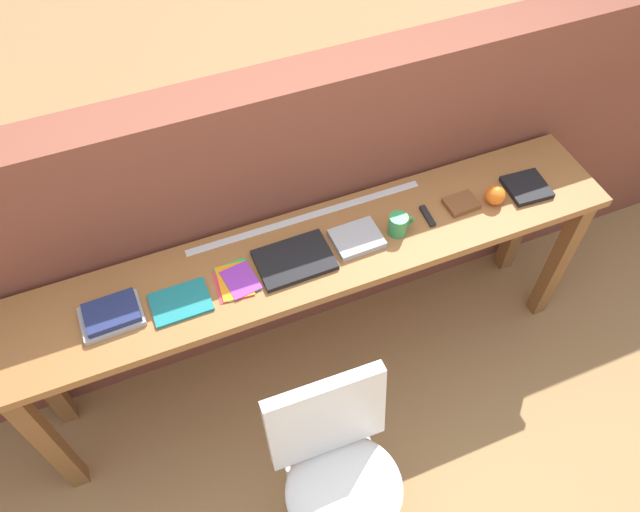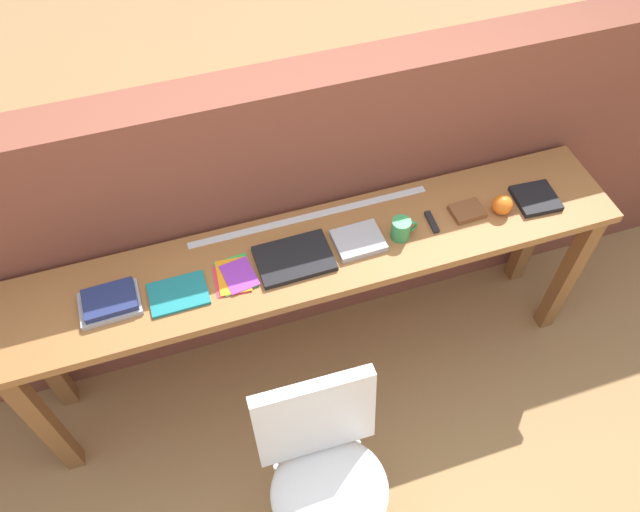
# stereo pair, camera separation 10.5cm
# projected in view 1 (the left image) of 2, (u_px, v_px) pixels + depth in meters

# --- Properties ---
(ground_plane) EXTENTS (40.00, 40.00, 0.00)m
(ground_plane) POSITION_uv_depth(u_px,v_px,m) (340.00, 410.00, 2.96)
(ground_plane) COLOR #9E7547
(brick_wall_back) EXTENTS (6.00, 0.20, 1.45)m
(brick_wall_back) POSITION_uv_depth(u_px,v_px,m) (287.00, 215.00, 2.75)
(brick_wall_back) COLOR brown
(brick_wall_back) RESTS_ON ground
(sideboard) EXTENTS (2.50, 0.44, 0.88)m
(sideboard) POSITION_uv_depth(u_px,v_px,m) (315.00, 271.00, 2.54)
(sideboard) COLOR #996033
(sideboard) RESTS_ON ground
(chair_white_moulded) EXTENTS (0.45, 0.46, 0.89)m
(chair_white_moulded) POSITION_uv_depth(u_px,v_px,m) (338.00, 465.00, 2.27)
(chair_white_moulded) COLOR white
(chair_white_moulded) RESTS_ON ground
(book_stack_leftmost) EXTENTS (0.22, 0.16, 0.05)m
(book_stack_leftmost) POSITION_uv_depth(u_px,v_px,m) (111.00, 315.00, 2.22)
(book_stack_leftmost) COLOR #9E9EA3
(book_stack_leftmost) RESTS_ON sideboard
(magazine_cycling) EXTENTS (0.22, 0.16, 0.01)m
(magazine_cycling) POSITION_uv_depth(u_px,v_px,m) (181.00, 302.00, 2.28)
(magazine_cycling) COLOR #19757A
(magazine_cycling) RESTS_ON sideboard
(pamphlet_pile_colourful) EXTENTS (0.17, 0.18, 0.01)m
(pamphlet_pile_colourful) POSITION_uv_depth(u_px,v_px,m) (236.00, 281.00, 2.33)
(pamphlet_pile_colourful) COLOR #E5334C
(pamphlet_pile_colourful) RESTS_ON sideboard
(book_open_centre) EXTENTS (0.29, 0.21, 0.02)m
(book_open_centre) POSITION_uv_depth(u_px,v_px,m) (294.00, 260.00, 2.39)
(book_open_centre) COLOR black
(book_open_centre) RESTS_ON sideboard
(book_grey_hardcover) EXTENTS (0.19, 0.16, 0.03)m
(book_grey_hardcover) POSITION_uv_depth(u_px,v_px,m) (357.00, 239.00, 2.45)
(book_grey_hardcover) COLOR #9E9EA3
(book_grey_hardcover) RESTS_ON sideboard
(mug) EXTENTS (0.11, 0.08, 0.09)m
(mug) POSITION_uv_depth(u_px,v_px,m) (399.00, 224.00, 2.45)
(mug) COLOR #338C4C
(mug) RESTS_ON sideboard
(multitool_folded) EXTENTS (0.03, 0.11, 0.02)m
(multitool_folded) POSITION_uv_depth(u_px,v_px,m) (427.00, 216.00, 2.53)
(multitool_folded) COLOR black
(multitool_folded) RESTS_ON sideboard
(leather_journal_brown) EXTENTS (0.13, 0.10, 0.02)m
(leather_journal_brown) POSITION_uv_depth(u_px,v_px,m) (461.00, 203.00, 2.57)
(leather_journal_brown) COLOR brown
(leather_journal_brown) RESTS_ON sideboard
(sports_ball_small) EXTENTS (0.08, 0.08, 0.08)m
(sports_ball_small) POSITION_uv_depth(u_px,v_px,m) (495.00, 195.00, 2.55)
(sports_ball_small) COLOR orange
(sports_ball_small) RESTS_ON sideboard
(book_repair_rightmost) EXTENTS (0.18, 0.18, 0.02)m
(book_repair_rightmost) POSITION_uv_depth(u_px,v_px,m) (527.00, 187.00, 2.62)
(book_repair_rightmost) COLOR black
(book_repair_rightmost) RESTS_ON sideboard
(ruler_metal_back_edge) EXTENTS (1.01, 0.03, 0.00)m
(ruler_metal_back_edge) POSITION_uv_depth(u_px,v_px,m) (306.00, 217.00, 2.53)
(ruler_metal_back_edge) COLOR silver
(ruler_metal_back_edge) RESTS_ON sideboard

